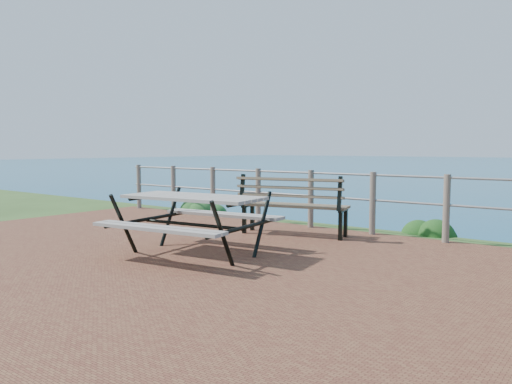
# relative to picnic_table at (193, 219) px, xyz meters

# --- Properties ---
(ground) EXTENTS (10.00, 7.00, 0.12)m
(ground) POSITION_rel_picnic_table_xyz_m (0.02, -0.50, -0.49)
(ground) COLOR brown
(ground) RESTS_ON ground
(safety_railing) EXTENTS (9.40, 0.10, 1.00)m
(safety_railing) POSITION_rel_picnic_table_xyz_m (0.02, 2.85, 0.08)
(safety_railing) COLOR #6B5B4C
(safety_railing) RESTS_ON ground
(picnic_table) EXTENTS (1.90, 1.57, 0.77)m
(picnic_table) POSITION_rel_picnic_table_xyz_m (0.00, 0.00, 0.00)
(picnic_table) COLOR gray
(picnic_table) RESTS_ON ground
(park_bench) EXTENTS (1.77, 0.83, 0.97)m
(park_bench) POSITION_rel_picnic_table_xyz_m (0.22, 2.03, 0.15)
(park_bench) COLOR brown
(park_bench) RESTS_ON ground
(shrub_lip_west) EXTENTS (0.75, 0.75, 0.49)m
(shrub_lip_west) POSITION_rel_picnic_table_xyz_m (-2.94, 3.39, -0.49)
(shrub_lip_west) COLOR #1F5423
(shrub_lip_west) RESTS_ON ground
(shrub_lip_east) EXTENTS (0.67, 0.67, 0.37)m
(shrub_lip_east) POSITION_rel_picnic_table_xyz_m (1.83, 3.45, -0.49)
(shrub_lip_east) COLOR #154415
(shrub_lip_east) RESTS_ON ground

